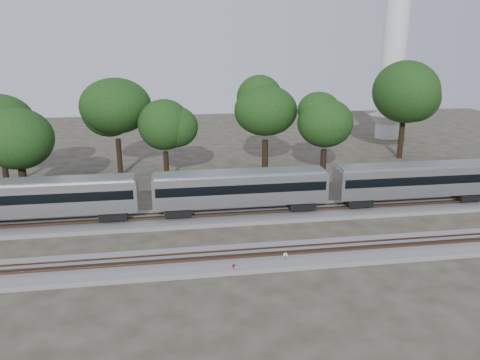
% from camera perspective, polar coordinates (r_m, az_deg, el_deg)
% --- Properties ---
extents(ground, '(160.00, 160.00, 0.00)m').
position_cam_1_polar(ground, '(42.66, -4.19, -7.68)').
color(ground, '#383328').
rests_on(ground, ground).
extents(track_far, '(160.00, 5.00, 0.73)m').
position_cam_1_polar(track_far, '(48.12, -4.81, -4.57)').
color(track_far, slate).
rests_on(track_far, ground).
extents(track_near, '(160.00, 5.00, 0.73)m').
position_cam_1_polar(track_near, '(38.96, -3.68, -9.78)').
color(track_near, slate).
rests_on(track_near, ground).
extents(train, '(130.34, 3.18, 4.68)m').
position_cam_1_polar(train, '(53.92, 20.71, 0.12)').
color(train, silver).
rests_on(train, ground).
extents(switch_stand_red, '(0.26, 0.14, 0.87)m').
position_cam_1_polar(switch_stand_red, '(36.98, -0.79, -10.64)').
color(switch_stand_red, '#512D19').
rests_on(switch_stand_red, ground).
extents(switch_stand_white, '(0.34, 0.07, 1.07)m').
position_cam_1_polar(switch_stand_white, '(38.55, 5.54, -9.33)').
color(switch_stand_white, '#512D19').
rests_on(switch_stand_white, ground).
extents(switch_lever, '(0.54, 0.38, 0.30)m').
position_cam_1_polar(switch_lever, '(38.89, 5.38, -9.96)').
color(switch_lever, '#512D19').
rests_on(switch_lever, ground).
extents(tree_2, '(7.45, 7.45, 10.50)m').
position_cam_1_polar(tree_2, '(56.56, -25.48, 4.53)').
color(tree_2, black).
rests_on(tree_2, ground).
extents(tree_3, '(9.64, 9.64, 13.59)m').
position_cam_1_polar(tree_3, '(63.72, -14.93, 8.71)').
color(tree_3, black).
rests_on(tree_3, ground).
extents(tree_4, '(7.67, 7.67, 10.81)m').
position_cam_1_polar(tree_4, '(59.58, -9.19, 6.65)').
color(tree_4, black).
rests_on(tree_4, ground).
extents(tree_5, '(8.84, 8.84, 12.46)m').
position_cam_1_polar(tree_5, '(63.13, 3.15, 8.43)').
color(tree_5, black).
rests_on(tree_5, ground).
extents(tree_6, '(7.70, 7.70, 10.85)m').
position_cam_1_polar(tree_6, '(60.93, 10.36, 6.83)').
color(tree_6, black).
rests_on(tree_6, ground).
extents(tree_7, '(10.43, 10.43, 14.70)m').
position_cam_1_polar(tree_7, '(76.15, 19.54, 10.08)').
color(tree_7, black).
rests_on(tree_7, ground).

